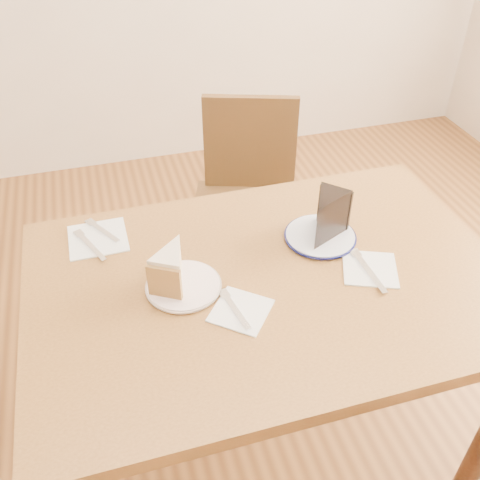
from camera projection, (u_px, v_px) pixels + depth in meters
name	position (u px, v px, depth m)	size (l,w,h in m)	color
ground	(262.00, 440.00, 1.81)	(4.00, 4.00, 0.00)	#533016
table	(268.00, 304.00, 1.40)	(1.20, 0.80, 0.75)	#593818
chair_far	(248.00, 203.00, 2.07)	(0.54, 0.54, 0.85)	#382311
plate_cream	(184.00, 286.00, 1.31)	(0.18, 0.18, 0.01)	white
plate_navy	(320.00, 236.00, 1.46)	(0.19, 0.19, 0.01)	white
carrot_cake	(173.00, 266.00, 1.29)	(0.08, 0.11, 0.09)	white
chocolate_cake	(325.00, 220.00, 1.41)	(0.09, 0.12, 0.12)	black
napkin_cream	(241.00, 311.00, 1.25)	(0.12, 0.12, 0.00)	white
napkin_navy	(370.00, 269.00, 1.36)	(0.13, 0.13, 0.00)	white
napkin_spare	(98.00, 238.00, 1.46)	(0.16, 0.16, 0.00)	white
fork_cream	(235.00, 309.00, 1.24)	(0.01, 0.14, 0.00)	silver
knife_navy	(369.00, 271.00, 1.35)	(0.02, 0.17, 0.00)	silver
fork_spare	(103.00, 231.00, 1.48)	(0.01, 0.14, 0.00)	silver
knife_spare	(90.00, 245.00, 1.43)	(0.01, 0.16, 0.00)	silver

